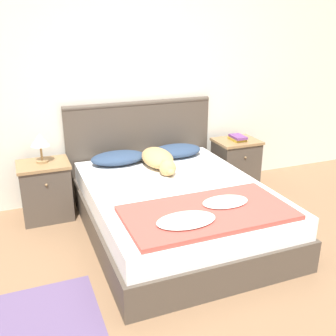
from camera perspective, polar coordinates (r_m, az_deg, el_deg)
The scene contains 13 objects.
ground_plane at distance 2.79m, azimuth 8.45°, elevation -19.49°, with size 16.00×16.00×0.00m, color #896647.
wall_back at distance 4.15m, azimuth -5.73°, elevation 13.23°, with size 9.00×0.06×2.55m.
bed at distance 3.50m, azimuth 1.18°, elevation -6.07°, with size 1.51×1.94×0.45m.
headboard at distance 4.26m, azimuth -3.99°, elevation 3.21°, with size 1.59×0.06×1.02m.
nightstand_left at distance 3.92m, azimuth -17.30°, elevation -3.14°, with size 0.48×0.40×0.56m.
nightstand_right at distance 4.53m, azimuth 9.76°, elevation 0.66°, with size 0.48×0.40×0.56m.
pillow_left at distance 3.96m, azimuth -7.22°, elevation 1.48°, with size 0.55×0.34×0.12m.
pillow_right at distance 4.15m, azimuth 1.16°, elevation 2.52°, with size 0.55×0.34×0.12m.
quilt at distance 2.91m, azimuth 5.63°, elevation -6.46°, with size 1.24×0.66×0.06m.
dog at distance 3.82m, azimuth -1.34°, elevation 1.29°, with size 0.28×0.70×0.18m.
book_stack at distance 4.42m, azimuth 10.08°, elevation 4.32°, with size 0.14×0.21×0.06m.
table_lamp at distance 3.79m, azimuth -18.09°, elevation 3.69°, with size 0.17×0.17×0.27m.
rug at distance 2.77m, azimuth -22.10°, elevation -21.33°, with size 1.12×0.81×0.00m.
Camera 1 is at (-1.14, -1.83, 1.77)m, focal length 42.00 mm.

